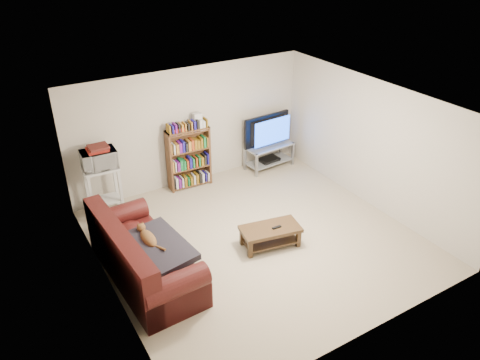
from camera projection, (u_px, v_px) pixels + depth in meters
floor at (257, 239)px, 8.03m from camera, size 5.00×5.00×0.00m
ceiling at (260, 106)px, 6.87m from camera, size 5.00×5.00×0.00m
wall_back at (190, 127)px, 9.33m from camera, size 5.00×0.00×5.00m
wall_front at (372, 264)px, 5.57m from camera, size 5.00×0.00×5.00m
wall_left at (103, 223)px, 6.32m from camera, size 0.00×5.00×5.00m
wall_right at (372, 144)px, 8.58m from camera, size 0.00×5.00×5.00m
sofa at (140, 260)px, 6.99m from camera, size 1.10×2.33×0.97m
blanket at (155, 249)px, 6.86m from camera, size 1.03×1.25×0.19m
cat at (148, 238)px, 6.99m from camera, size 0.28×0.63×0.19m
coffee_table at (270, 233)px, 7.76m from camera, size 1.06×0.67×0.36m
remote at (277, 227)px, 7.69m from camera, size 0.16×0.05×0.02m
tv_stand at (269, 152)px, 10.23m from camera, size 1.10×0.56×0.53m
television at (270, 131)px, 9.99m from camera, size 1.16×0.24×0.66m
dvd_player at (269, 159)px, 10.32m from camera, size 0.45×0.33×0.06m
bookshelf at (189, 157)px, 9.36m from camera, size 0.88×0.31×1.26m
shelf_clutter at (191, 123)px, 9.07m from camera, size 0.64×0.20×0.28m
microwave_stand at (103, 185)px, 8.43m from camera, size 0.63×0.47×0.97m
microwave at (99, 159)px, 8.18m from camera, size 0.62×0.43×0.33m
game_boxes at (97, 149)px, 8.09m from camera, size 0.37×0.32×0.05m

